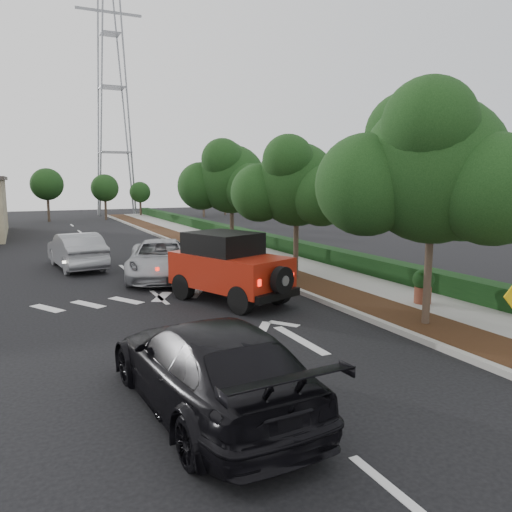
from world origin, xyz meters
TOP-DOWN VIEW (x-y plane):
  - ground at (0.00, 0.00)m, footprint 120.00×120.00m
  - curb at (4.60, 12.00)m, footprint 0.20×70.00m
  - planting_strip at (5.60, 12.00)m, footprint 1.80×70.00m
  - sidewalk at (7.50, 12.00)m, footprint 2.00×70.00m
  - hedge at (8.90, 12.00)m, footprint 0.80×70.00m
  - transmission_tower at (6.00, 48.00)m, footprint 7.00×4.00m
  - street_tree_near at (5.60, -0.50)m, footprint 3.80×3.80m
  - street_tree_mid at (5.60, 6.50)m, footprint 3.20×3.20m
  - street_tree_far at (5.60, 13.00)m, footprint 3.40×3.40m
  - red_jeep at (1.86, 4.59)m, footprint 3.26×4.59m
  - silver_suv_ahead at (0.93, 9.28)m, footprint 3.95×6.00m
  - black_suv_oncoming at (-1.34, -2.58)m, footprint 2.55×5.58m
  - silver_sedan_oncoming at (-1.89, 13.15)m, footprint 2.25×5.02m
  - terracotta_planter at (7.13, 1.21)m, footprint 0.65×0.65m

SIDE VIEW (x-z plane):
  - ground at x=0.00m, z-range 0.00..0.00m
  - transmission_tower at x=6.00m, z-range -14.00..14.00m
  - street_tree_near at x=5.60m, z-range -2.96..2.96m
  - street_tree_mid at x=5.60m, z-range -2.66..2.66m
  - street_tree_far at x=5.60m, z-range -2.81..2.81m
  - planting_strip at x=5.60m, z-range 0.00..0.12m
  - sidewalk at x=7.50m, z-range 0.00..0.12m
  - curb at x=4.60m, z-range 0.00..0.15m
  - hedge at x=8.90m, z-range 0.00..0.80m
  - terracotta_planter at x=7.13m, z-range 0.20..1.33m
  - silver_suv_ahead at x=0.93m, z-range 0.00..1.53m
  - black_suv_oncoming at x=-1.34m, z-range 0.00..1.58m
  - silver_sedan_oncoming at x=-1.89m, z-range 0.00..1.60m
  - red_jeep at x=1.86m, z-range 0.02..2.26m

